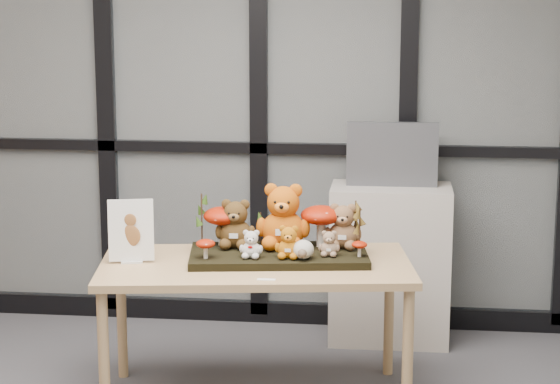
# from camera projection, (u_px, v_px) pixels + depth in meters

# --- Properties ---
(room_shell) EXTENTS (5.00, 5.00, 5.00)m
(room_shell) POSITION_uv_depth(u_px,v_px,m) (26.00, 71.00, 3.38)
(room_shell) COLOR #B1AFA7
(room_shell) RESTS_ON floor
(glass_partition) EXTENTS (4.90, 0.06, 2.78)m
(glass_partition) POSITION_uv_depth(u_px,v_px,m) (181.00, 83.00, 5.84)
(glass_partition) COLOR #2D383F
(glass_partition) RESTS_ON floor
(display_table) EXTENTS (1.55, 0.93, 0.68)m
(display_table) POSITION_uv_depth(u_px,v_px,m) (256.00, 276.00, 4.78)
(display_table) COLOR tan
(display_table) RESTS_ON floor
(diorama_tray) EXTENTS (0.89, 0.53, 0.04)m
(diorama_tray) POSITION_uv_depth(u_px,v_px,m) (279.00, 256.00, 4.82)
(diorama_tray) COLOR black
(diorama_tray) RESTS_ON display_table
(bear_pooh_yellow) EXTENTS (0.29, 0.27, 0.35)m
(bear_pooh_yellow) POSITION_uv_depth(u_px,v_px,m) (283.00, 212.00, 4.88)
(bear_pooh_yellow) COLOR #C9590C
(bear_pooh_yellow) RESTS_ON diorama_tray
(bear_brown_medium) EXTENTS (0.22, 0.21, 0.26)m
(bear_brown_medium) POSITION_uv_depth(u_px,v_px,m) (236.00, 221.00, 4.89)
(bear_brown_medium) COLOR #4A3214
(bear_brown_medium) RESTS_ON diorama_tray
(bear_tan_back) EXTENTS (0.20, 0.19, 0.24)m
(bear_tan_back) POSITION_uv_depth(u_px,v_px,m) (343.00, 223.00, 4.88)
(bear_tan_back) COLOR brown
(bear_tan_back) RESTS_ON diorama_tray
(bear_small_yellow) EXTENTS (0.14, 0.13, 0.17)m
(bear_small_yellow) POSITION_uv_depth(u_px,v_px,m) (289.00, 240.00, 4.70)
(bear_small_yellow) COLOR #B9650D
(bear_small_yellow) RESTS_ON diorama_tray
(bear_white_bow) EXTENTS (0.12, 0.12, 0.15)m
(bear_white_bow) POSITION_uv_depth(u_px,v_px,m) (251.00, 242.00, 4.71)
(bear_white_bow) COLOR silver
(bear_white_bow) RESTS_ON diorama_tray
(bear_beige_small) EXTENTS (0.11, 0.11, 0.13)m
(bear_beige_small) POSITION_uv_depth(u_px,v_px,m) (329.00, 242.00, 4.74)
(bear_beige_small) COLOR #947357
(bear_beige_small) RESTS_ON diorama_tray
(plush_cream_hedgehog) EXTENTS (0.08, 0.08, 0.10)m
(plush_cream_hedgehog) POSITION_uv_depth(u_px,v_px,m) (303.00, 249.00, 4.69)
(plush_cream_hedgehog) COLOR beige
(plush_cream_hedgehog) RESTS_ON diorama_tray
(mushroom_back_left) EXTENTS (0.19, 0.19, 0.21)m
(mushroom_back_left) POSITION_uv_depth(u_px,v_px,m) (223.00, 224.00, 4.93)
(mushroom_back_left) COLOR #951804
(mushroom_back_left) RESTS_ON diorama_tray
(mushroom_back_right) EXTENTS (0.20, 0.20, 0.22)m
(mushroom_back_right) POSITION_uv_depth(u_px,v_px,m) (321.00, 224.00, 4.90)
(mushroom_back_right) COLOR #951804
(mushroom_back_right) RESTS_ON diorama_tray
(mushroom_front_left) EXTENTS (0.09, 0.09, 0.10)m
(mushroom_front_left) POSITION_uv_depth(u_px,v_px,m) (206.00, 248.00, 4.70)
(mushroom_front_left) COLOR #951804
(mushroom_front_left) RESTS_ON diorama_tray
(mushroom_front_right) EXTENTS (0.07, 0.07, 0.08)m
(mushroom_front_right) POSITION_uv_depth(u_px,v_px,m) (359.00, 248.00, 4.73)
(mushroom_front_right) COLOR #951804
(mushroom_front_right) RESTS_ON diorama_tray
(sprig_green_far_left) EXTENTS (0.05, 0.05, 0.26)m
(sprig_green_far_left) POSITION_uv_depth(u_px,v_px,m) (202.00, 220.00, 4.89)
(sprig_green_far_left) COLOR #1B390D
(sprig_green_far_left) RESTS_ON diorama_tray
(sprig_green_mid_left) EXTENTS (0.05, 0.05, 0.19)m
(sprig_green_mid_left) POSITION_uv_depth(u_px,v_px,m) (232.00, 225.00, 4.95)
(sprig_green_mid_left) COLOR #1B390D
(sprig_green_mid_left) RESTS_ON diorama_tray
(sprig_dry_far_right) EXTENTS (0.05, 0.05, 0.23)m
(sprig_dry_far_right) POSITION_uv_depth(u_px,v_px,m) (355.00, 224.00, 4.90)
(sprig_dry_far_right) COLOR brown
(sprig_dry_far_right) RESTS_ON diorama_tray
(sprig_dry_mid_right) EXTENTS (0.05, 0.05, 0.22)m
(sprig_dry_mid_right) POSITION_uv_depth(u_px,v_px,m) (360.00, 230.00, 4.79)
(sprig_dry_mid_right) COLOR brown
(sprig_dry_mid_right) RESTS_ON diorama_tray
(sprig_green_centre) EXTENTS (0.05, 0.05, 0.16)m
(sprig_green_centre) POSITION_uv_depth(u_px,v_px,m) (260.00, 228.00, 4.96)
(sprig_green_centre) COLOR #1B390D
(sprig_green_centre) RESTS_ON diorama_tray
(sign_holder) EXTENTS (0.21, 0.08, 0.30)m
(sign_holder) POSITION_uv_depth(u_px,v_px,m) (131.00, 233.00, 4.74)
(sign_holder) COLOR silver
(sign_holder) RESTS_ON display_table
(label_card) EXTENTS (0.08, 0.03, 0.00)m
(label_card) POSITION_uv_depth(u_px,v_px,m) (266.00, 280.00, 4.49)
(label_card) COLOR white
(label_card) RESTS_ON display_table
(cabinet) EXTENTS (0.66, 0.39, 0.88)m
(cabinet) POSITION_uv_depth(u_px,v_px,m) (390.00, 264.00, 5.66)
(cabinet) COLOR #B3ABA0
(cabinet) RESTS_ON floor
(monitor) EXTENTS (0.50, 0.05, 0.35)m
(monitor) POSITION_uv_depth(u_px,v_px,m) (392.00, 154.00, 5.56)
(monitor) COLOR #484A4F
(monitor) RESTS_ON cabinet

